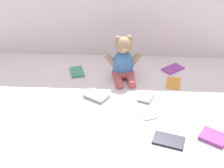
# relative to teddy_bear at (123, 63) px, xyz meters

# --- Properties ---
(ground_plane) EXTENTS (3.20, 3.20, 0.00)m
(ground_plane) POSITION_rel_teddy_bear_xyz_m (-0.08, -0.14, -0.10)
(ground_plane) COLOR silver
(backdrop_drape) EXTENTS (1.77, 0.03, 0.68)m
(backdrop_drape) POSITION_rel_teddy_bear_xyz_m (-0.08, 0.32, 0.24)
(backdrop_drape) COLOR silver
(backdrop_drape) RESTS_ON ground_plane
(teddy_bear) EXTENTS (0.23, 0.21, 0.27)m
(teddy_bear) POSITION_rel_teddy_bear_xyz_m (0.00, 0.00, 0.00)
(teddy_bear) COLOR #3F72B2
(teddy_bear) RESTS_ON ground_plane
(book_case_0) EXTENTS (0.10, 0.15, 0.01)m
(book_case_0) POSITION_rel_teddy_bear_xyz_m (0.30, -0.05, -0.10)
(book_case_0) COLOR orange
(book_case_0) RESTS_ON ground_plane
(book_case_1) EXTENTS (0.15, 0.14, 0.02)m
(book_case_1) POSITION_rel_teddy_bear_xyz_m (-0.14, -0.22, -0.09)
(book_case_1) COLOR #949FA6
(book_case_1) RESTS_ON ground_plane
(book_case_2) EXTENTS (0.10, 0.12, 0.01)m
(book_case_2) POSITION_rel_teddy_bear_xyz_m (0.13, -0.36, -0.10)
(book_case_2) COLOR #A57588
(book_case_2) RESTS_ON ground_plane
(book_case_3) EXTENTS (0.10, 0.12, 0.01)m
(book_case_3) POSITION_rel_teddy_bear_xyz_m (0.13, -0.22, -0.09)
(book_case_3) COLOR #928CA7
(book_case_3) RESTS_ON ground_plane
(book_case_4) EXTENTS (0.11, 0.14, 0.02)m
(book_case_4) POSITION_rel_teddy_bear_xyz_m (-0.29, 0.04, -0.09)
(book_case_4) COLOR #3E9067
(book_case_4) RESTS_ON ground_plane
(book_case_5) EXTENTS (0.16, 0.12, 0.01)m
(book_case_5) POSITION_rel_teddy_bear_xyz_m (0.22, -0.55, -0.09)
(book_case_5) COLOR black
(book_case_5) RESTS_ON ground_plane
(book_case_6) EXTENTS (0.14, 0.14, 0.02)m
(book_case_6) POSITION_rel_teddy_bear_xyz_m (0.42, -0.52, -0.09)
(book_case_6) COLOR purple
(book_case_6) RESTS_ON ground_plane
(book_case_7) EXTENTS (0.16, 0.15, 0.01)m
(book_case_7) POSITION_rel_teddy_bear_xyz_m (0.32, 0.12, -0.09)
(book_case_7) COLOR purple
(book_case_7) RESTS_ON ground_plane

